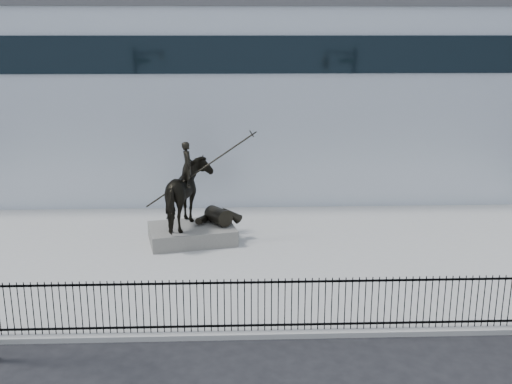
{
  "coord_description": "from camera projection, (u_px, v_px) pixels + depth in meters",
  "views": [
    {
      "loc": [
        -0.81,
        -13.38,
        7.96
      ],
      "look_at": [
        -0.08,
        6.0,
        2.75
      ],
      "focal_mm": 42.0,
      "sensor_mm": 36.0,
      "label": 1
    }
  ],
  "objects": [
    {
      "name": "building",
      "position": [
        248.0,
        96.0,
        33.14
      ],
      "size": [
        44.0,
        14.0,
        9.0
      ],
      "primitive_type": "cube",
      "color": "silver",
      "rests_on": "ground"
    },
    {
      "name": "picket_fence",
      "position": [
        266.0,
        305.0,
        15.98
      ],
      "size": [
        22.1,
        0.1,
        1.5
      ],
      "color": "black",
      "rests_on": "plaza"
    },
    {
      "name": "statue_plinth",
      "position": [
        192.0,
        234.0,
        22.97
      ],
      "size": [
        3.58,
        2.82,
        0.6
      ],
      "primitive_type": "cube",
      "rotation": [
        0.0,
        0.0,
        0.21
      ],
      "color": "#5B5853",
      "rests_on": "plaza"
    },
    {
      "name": "plaza",
      "position": [
        257.0,
        256.0,
        21.74
      ],
      "size": [
        30.0,
        12.0,
        0.15
      ],
      "primitive_type": "cube",
      "color": "#969693",
      "rests_on": "ground"
    },
    {
      "name": "equestrian_statue",
      "position": [
        192.0,
        195.0,
        22.59
      ],
      "size": [
        4.0,
        2.92,
        3.46
      ],
      "rotation": [
        0.0,
        0.0,
        0.21
      ],
      "color": "black",
      "rests_on": "statue_plinth"
    },
    {
      "name": "ground",
      "position": [
        268.0,
        360.0,
        15.01
      ],
      "size": [
        120.0,
        120.0,
        0.0
      ],
      "primitive_type": "plane",
      "color": "black",
      "rests_on": "ground"
    }
  ]
}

